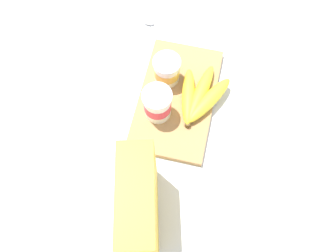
{
  "coord_description": "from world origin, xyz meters",
  "views": [
    {
      "loc": [
        -0.41,
        -0.07,
        0.82
      ],
      "look_at": [
        -0.11,
        0.0,
        0.07
      ],
      "focal_mm": 34.95,
      "sensor_mm": 36.0,
      "label": 1
    }
  ],
  "objects_px": {
    "cereal_box": "(140,203)",
    "banana_bunch": "(200,97)",
    "yogurt_cup_back": "(167,70)",
    "spoon": "(157,24)",
    "cutting_board": "(177,98)",
    "yogurt_cup_front": "(157,104)"
  },
  "relations": [
    {
      "from": "cutting_board",
      "to": "yogurt_cup_front",
      "type": "height_order",
      "value": "yogurt_cup_front"
    },
    {
      "from": "yogurt_cup_back",
      "to": "spoon",
      "type": "relative_size",
      "value": 0.62
    },
    {
      "from": "cereal_box",
      "to": "spoon",
      "type": "bearing_deg",
      "value": 175.37
    },
    {
      "from": "yogurt_cup_front",
      "to": "yogurt_cup_back",
      "type": "distance_m",
      "value": 0.11
    },
    {
      "from": "cereal_box",
      "to": "spoon",
      "type": "relative_size",
      "value": 1.79
    },
    {
      "from": "yogurt_cup_front",
      "to": "spoon",
      "type": "relative_size",
      "value": 0.73
    },
    {
      "from": "cutting_board",
      "to": "banana_bunch",
      "type": "xyz_separation_m",
      "value": [
        0.0,
        -0.06,
        0.03
      ]
    },
    {
      "from": "yogurt_cup_back",
      "to": "yogurt_cup_front",
      "type": "bearing_deg",
      "value": -179.93
    },
    {
      "from": "yogurt_cup_front",
      "to": "banana_bunch",
      "type": "bearing_deg",
      "value": -58.72
    },
    {
      "from": "yogurt_cup_front",
      "to": "yogurt_cup_back",
      "type": "height_order",
      "value": "yogurt_cup_front"
    },
    {
      "from": "yogurt_cup_back",
      "to": "spoon",
      "type": "height_order",
      "value": "yogurt_cup_back"
    },
    {
      "from": "cereal_box",
      "to": "spoon",
      "type": "xyz_separation_m",
      "value": [
        0.55,
        0.1,
        -0.12
      ]
    },
    {
      "from": "yogurt_cup_front",
      "to": "spoon",
      "type": "distance_m",
      "value": 0.31
    },
    {
      "from": "cereal_box",
      "to": "yogurt_cup_front",
      "type": "bearing_deg",
      "value": 170.82
    },
    {
      "from": "yogurt_cup_back",
      "to": "banana_bunch",
      "type": "xyz_separation_m",
      "value": [
        -0.05,
        -0.1,
        -0.02
      ]
    },
    {
      "from": "cereal_box",
      "to": "banana_bunch",
      "type": "bearing_deg",
      "value": 151.86
    },
    {
      "from": "cutting_board",
      "to": "yogurt_cup_back",
      "type": "xyz_separation_m",
      "value": [
        0.05,
        0.04,
        0.05
      ]
    },
    {
      "from": "cereal_box",
      "to": "yogurt_cup_back",
      "type": "relative_size",
      "value": 2.92
    },
    {
      "from": "cutting_board",
      "to": "spoon",
      "type": "distance_m",
      "value": 0.26
    },
    {
      "from": "yogurt_cup_back",
      "to": "spoon",
      "type": "bearing_deg",
      "value": 21.23
    },
    {
      "from": "cutting_board",
      "to": "yogurt_cup_front",
      "type": "xyz_separation_m",
      "value": [
        -0.06,
        0.04,
        0.06
      ]
    },
    {
      "from": "cutting_board",
      "to": "banana_bunch",
      "type": "height_order",
      "value": "banana_bunch"
    }
  ]
}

